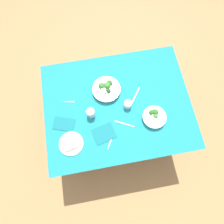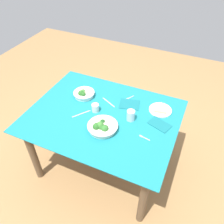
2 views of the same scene
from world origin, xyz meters
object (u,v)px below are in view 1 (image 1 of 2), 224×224
Objects in this scene: water_glass_center at (128,105)px; table_knife_left at (124,124)px; fork_by_near_bowl at (110,144)px; bread_side_plate at (71,144)px; table_knife_right at (136,95)px; broccoli_bowl_near at (106,89)px; water_glass_side at (91,113)px; napkin_folded_upper at (64,124)px; napkin_folded_lower at (104,134)px; fork_by_far_bowl at (70,102)px; broccoli_bowl_far at (154,117)px.

table_knife_left is at bearing 69.53° from water_glass_center.
water_glass_center reaches higher than fork_by_near_bowl.
bread_side_plate is 0.75m from table_knife_right.
broccoli_bowl_near is 2.59× the size of water_glass_side.
napkin_folded_upper is at bearing 87.15° from fork_by_near_bowl.
fork_by_near_bowl is at bearing 146.67° from napkin_folded_upper.
fork_by_near_bowl is (-0.33, 0.06, -0.01)m from bread_side_plate.
bread_side_plate is 0.30m from napkin_folded_lower.
fork_by_far_bowl is at bearing 8.99° from broccoli_bowl_near.
table_knife_left is 0.21m from napkin_folded_lower.
broccoli_bowl_far is 2.42× the size of fork_by_near_bowl.
water_glass_center is 0.35m from water_glass_side.
napkin_folded_upper reaches higher than fork_by_near_bowl.
fork_by_near_bowl is 0.10m from napkin_folded_lower.
broccoli_bowl_near is at bearing -148.95° from napkin_folded_upper.
napkin_folded_upper is (0.08, 0.21, 0.00)m from fork_by_far_bowl.
broccoli_bowl_near reaches higher than broccoli_bowl_far.
broccoli_bowl_near reaches higher than fork_by_far_bowl.
table_knife_left is at bearing -22.86° from fork_by_far_bowl.
table_knife_left is (0.06, 0.16, -0.04)m from water_glass_center.
napkin_folded_lower is at bearing -13.71° from table_knife_right.
table_knife_right is (-0.10, -0.09, -0.04)m from water_glass_center.
fork_by_near_bowl is 0.46× the size of napkin_folded_upper.
broccoli_bowl_near is at bearing -130.91° from bread_side_plate.
fork_by_near_bowl is 0.48× the size of table_knife_left.
water_glass_center is 0.41× the size of table_knife_right.
napkin_folded_lower is at bearing -137.38° from table_knife_left.
table_knife_left and table_knife_right have the same top height.
water_glass_center is at bearing -155.19° from bread_side_plate.
broccoli_bowl_near is at bearing 133.13° from table_knife_left.
broccoli_bowl_near reaches higher than napkin_folded_lower.
fork_by_near_bowl is at bearing -109.84° from table_knife_left.
table_knife_right is 0.72m from napkin_folded_upper.
bread_side_plate is at bearing 7.16° from napkin_folded_lower.
napkin_folded_lower is (-0.27, 0.36, 0.00)m from fork_by_far_bowl.
napkin_folded_upper is at bearing 31.05° from broccoli_bowl_near.
broccoli_bowl_far reaches higher than fork_by_far_bowl.
broccoli_bowl_far is 0.82m from napkin_folded_upper.
table_knife_right is (-0.33, -0.41, -0.00)m from fork_by_near_bowl.
fork_by_near_bowl is at bearing 54.78° from water_glass_center.
water_glass_center reaches higher than napkin_folded_upper.
water_glass_side is at bearing -13.00° from broccoli_bowl_far.
broccoli_bowl_near is at bearing 19.04° from fork_by_far_bowl.
table_knife_right is (-0.27, 0.10, -0.03)m from broccoli_bowl_near.
broccoli_bowl_near reaches higher than napkin_folded_upper.
table_knife_right is (0.11, -0.25, -0.03)m from broccoli_bowl_far.
water_glass_side is (0.34, 0.02, 0.01)m from water_glass_center.
broccoli_bowl_near is 0.37m from fork_by_far_bowl.
bread_side_plate is at bearing 110.19° from fork_by_near_bowl.
broccoli_bowl_near is 1.41× the size of table_knife_right.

